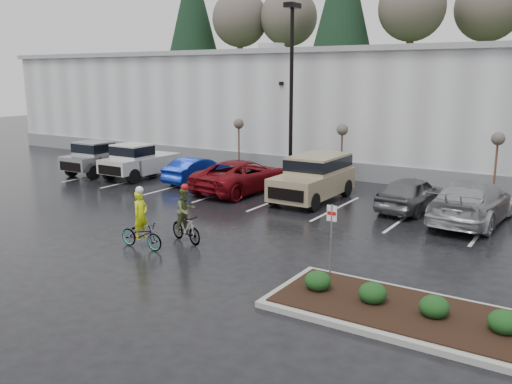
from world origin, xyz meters
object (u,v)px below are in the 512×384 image
Objects in this scene: pickup_silver at (106,157)px; sapling_east at (498,142)px; car_red at (243,176)px; car_far_silver at (473,202)px; sapling_west at (239,127)px; car_blue at (198,170)px; suv_tan at (313,179)px; car_grey at (412,194)px; lamppost at (291,75)px; sapling_mid at (342,133)px; cyclist_hivis at (141,229)px; pickup_white at (144,160)px; fire_lane_sign at (331,232)px; cyclist_olive at (186,221)px.

sapling_east is at bearing 11.72° from pickup_silver.
car_far_silver is (10.78, 0.06, 0.04)m from car_red.
car_blue is (-0.23, -3.62, -2.04)m from sapling_west.
pickup_silver is 13.46m from suv_tan.
car_grey is (-2.68, -3.58, -1.99)m from sapling_east.
sapling_east is at bearing 5.71° from lamppost.
sapling_mid is 13.75m from cyclist_hivis.
pickup_white is at bearing 8.09° from car_blue.
sapling_east is at bearing -162.65° from car_blue.
cyclist_hivis is (1.25, -12.54, -5.02)m from lamppost.
suv_tan reaches higher than pickup_silver.
car_grey is at bearing 2.19° from pickup_silver.
pickup_white is 10.74m from suv_tan.
car_red is 1.00× the size of car_far_silver.
fire_lane_sign is 5.77m from cyclist_olive.
fire_lane_sign is 1.06× the size of cyclist_olive.
lamppost is 1.81× the size of suv_tan.
fire_lane_sign is at bearing 80.48° from car_far_silver.
car_red is 8.22m from car_grey.
car_red is at bearing 172.31° from car_blue.
cyclist_hivis reaches higher than car_red.
sapling_west is 0.62× the size of pickup_white.
sapling_west reaches higher than suv_tan.
fire_lane_sign reaches higher than suv_tan.
cyclist_olive is at bearing -32.25° from pickup_silver.
cyclist_olive reaches higher than car_grey.
lamppost is at bearing -13.57° from car_far_silver.
lamppost is 5.94m from car_red.
fire_lane_sign is 17.97m from pickup_white.
pickup_silver is (-6.55, -4.26, -1.75)m from sapling_west.
pickup_silver reaches higher than car_red.
sapling_mid is (6.50, 0.00, 0.00)m from sapling_west.
sapling_east is at bearing 30.43° from suv_tan.
car_grey is at bearing -9.09° from car_far_silver.
car_red is (-8.67, 8.54, -0.61)m from fire_lane_sign.
car_far_silver is at bearing -0.85° from pickup_white.
pickup_silver is at bearing -146.95° from sapling_west.
car_red is (3.13, -4.26, -1.93)m from sapling_west.
cyclist_hivis is (5.25, -13.54, -2.06)m from sapling_west.
pickup_white reaches higher than car_blue.
lamppost reaches higher than cyclist_olive.
suv_tan reaches higher than pickup_white.
car_blue is (-6.73, -3.62, -2.04)m from sapling_mid.
cyclist_olive is at bearing -79.46° from lamppost.
cyclist_hivis is (-8.66, -9.34, -0.17)m from car_far_silver.
cyclist_olive is at bearing 174.36° from fire_lane_sign.
cyclist_hivis is (5.48, -9.92, -0.02)m from car_blue.
sapling_east is 8.40m from suv_tan.
sapling_west reaches higher than pickup_silver.
cyclist_olive is (-7.91, -12.24, -1.96)m from sapling_east.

